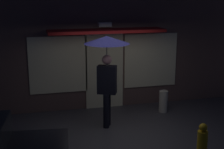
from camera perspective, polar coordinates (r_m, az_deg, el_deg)
name	(u,v)px	position (r m, az deg, el deg)	size (l,w,h in m)	color
ground_plane	(125,137)	(7.94, 2.25, -10.71)	(18.00, 18.00, 0.00)	#38353A
building_facade	(103,38)	(9.57, -1.55, 6.34)	(9.03, 1.00, 4.13)	brown
person_with_umbrella	(107,58)	(8.03, -0.89, 2.95)	(1.11, 1.11, 2.31)	black
sidewalk_bollard	(163,101)	(9.53, 8.84, -4.60)	(0.25, 0.25, 0.62)	#B2A899
fire_hydrant	(202,143)	(7.00, 15.27, -11.39)	(0.21, 0.21, 0.80)	gold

